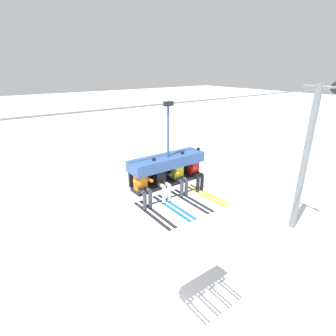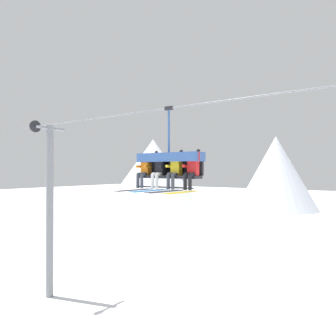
# 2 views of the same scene
# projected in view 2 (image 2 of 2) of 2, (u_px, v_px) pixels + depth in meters

# --- Properties ---
(mountain_peak_west) EXTENTS (16.94, 16.94, 11.81)m
(mountain_peak_west) POSITION_uv_depth(u_px,v_px,m) (153.00, 172.00, 59.32)
(mountain_peak_west) COLOR white
(mountain_peak_west) RESTS_ON ground_plane
(mountain_peak_central) EXTENTS (12.60, 12.60, 11.60)m
(mountain_peak_central) POSITION_uv_depth(u_px,v_px,m) (276.00, 173.00, 51.33)
(mountain_peak_central) COLOR silver
(mountain_peak_central) RESTS_ON ground_plane
(lift_tower_near) EXTENTS (0.36, 1.88, 8.50)m
(lift_tower_near) POSITION_uv_depth(u_px,v_px,m) (50.00, 206.00, 15.95)
(lift_tower_near) COLOR slate
(lift_tower_near) RESTS_ON ground_plane
(lift_cable) EXTENTS (19.69, 0.05, 0.05)m
(lift_cable) POSITION_uv_depth(u_px,v_px,m) (199.00, 104.00, 10.23)
(lift_cable) COLOR slate
(chairlift_chair) EXTENTS (2.34, 0.74, 2.70)m
(chairlift_chair) POSITION_uv_depth(u_px,v_px,m) (170.00, 162.00, 10.95)
(chairlift_chair) COLOR #232328
(skier_orange) EXTENTS (0.46, 1.70, 1.23)m
(skier_orange) POSITION_uv_depth(u_px,v_px,m) (144.00, 170.00, 11.32)
(skier_orange) COLOR orange
(skier_black) EXTENTS (0.48, 1.70, 1.34)m
(skier_black) POSITION_uv_depth(u_px,v_px,m) (159.00, 170.00, 10.96)
(skier_black) COLOR black
(skier_yellow) EXTENTS (0.48, 1.70, 1.34)m
(skier_yellow) POSITION_uv_depth(u_px,v_px,m) (174.00, 170.00, 10.58)
(skier_yellow) COLOR yellow
(skier_red) EXTENTS (0.48, 1.70, 1.34)m
(skier_red) POSITION_uv_depth(u_px,v_px,m) (191.00, 170.00, 10.21)
(skier_red) COLOR red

